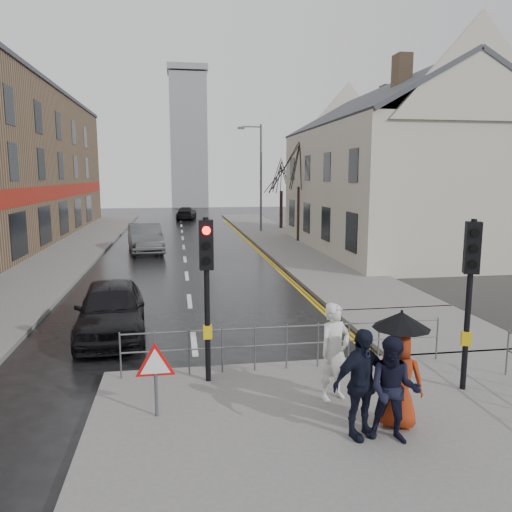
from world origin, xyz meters
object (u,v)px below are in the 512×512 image
object	(u,v)px
car_parked	(111,309)
pedestrian_b	(394,390)
pedestrian_with_umbrella	(399,364)
car_mid	(145,238)
pedestrian_d	(361,383)
pedestrian_a	(335,352)

from	to	relation	value
car_parked	pedestrian_b	bearing A→B (deg)	-56.40
pedestrian_with_umbrella	car_mid	xyz separation A→B (m)	(-5.44, 21.56, -0.42)
pedestrian_d	car_mid	world-z (taller)	pedestrian_d
car_parked	car_mid	xyz separation A→B (m)	(0.01, 15.35, 0.07)
pedestrian_b	pedestrian_with_umbrella	bearing A→B (deg)	85.08
pedestrian_b	car_mid	xyz separation A→B (m)	(-5.15, 22.00, -0.18)
car_parked	pedestrian_d	bearing A→B (deg)	-58.03
car_mid	pedestrian_a	bearing A→B (deg)	-84.95
car_mid	pedestrian_with_umbrella	bearing A→B (deg)	-83.78
pedestrian_b	pedestrian_d	xyz separation A→B (m)	(-0.46, 0.22, 0.05)
car_mid	car_parked	bearing A→B (deg)	-97.98
pedestrian_with_umbrella	pedestrian_b	bearing A→B (deg)	-123.12
pedestrian_d	car_mid	size ratio (longest dim) A/B	0.36
pedestrian_d	car_parked	bearing A→B (deg)	107.88
pedestrian_with_umbrella	car_mid	distance (m)	22.24
pedestrian_d	pedestrian_b	bearing A→B (deg)	-44.15
pedestrian_with_umbrella	pedestrian_a	bearing A→B (deg)	121.93
pedestrian_b	car_mid	distance (m)	22.60
pedestrian_with_umbrella	car_mid	world-z (taller)	pedestrian_with_umbrella
pedestrian_a	pedestrian_with_umbrella	world-z (taller)	pedestrian_with_umbrella
pedestrian_with_umbrella	car_parked	world-z (taller)	pedestrian_with_umbrella
pedestrian_b	pedestrian_d	distance (m)	0.51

